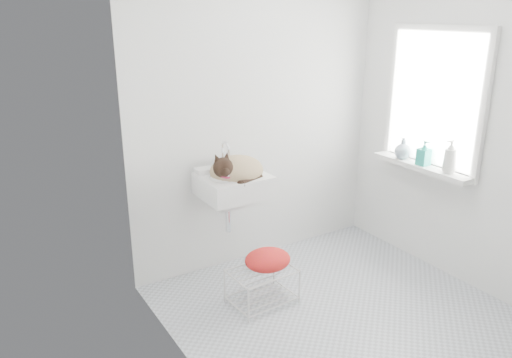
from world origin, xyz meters
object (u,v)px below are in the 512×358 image
bottle_a (448,173)px  bottle_b (423,165)px  sink (233,175)px  wire_rack (262,284)px  bottle_c (402,158)px  cat (236,170)px

bottle_a → bottle_b: bearing=90.0°
sink → bottle_b: size_ratio=2.50×
bottle_a → wire_rack: bearing=164.4°
bottle_a → sink: bearing=150.1°
sink → bottle_b: bearing=-22.0°
bottle_a → bottle_b: size_ratio=1.09×
bottle_a → bottle_c: (0.00, 0.45, 0.00)m
sink → bottle_b: (1.38, -0.56, 0.00)m
cat → wire_rack: size_ratio=0.99×
sink → bottle_c: 1.43m
sink → bottle_a: size_ratio=2.29×
bottle_b → bottle_c: bottle_b is taller
bottle_b → cat: bearing=158.5°
sink → cat: bearing=-52.7°
sink → bottle_b: same height
wire_rack → bottle_c: bearing=2.6°
sink → wire_rack: size_ratio=1.11×
bottle_a → bottle_c: 0.45m
wire_rack → bottle_b: (1.39, -0.15, 0.70)m
wire_rack → bottle_c: size_ratio=2.55×
wire_rack → bottle_b: 1.56m
sink → bottle_a: 1.60m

